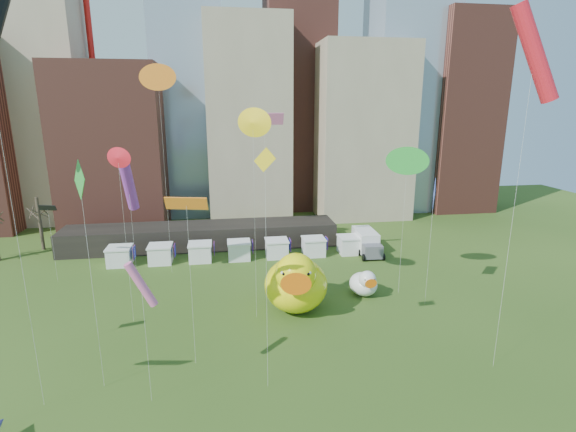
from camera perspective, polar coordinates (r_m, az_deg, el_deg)
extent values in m
cube|color=gray|center=(85.43, -29.59, 13.47)|extent=(14.00, 12.00, 42.00)
cube|color=brown|center=(76.52, -21.91, 8.36)|extent=(16.00, 14.00, 26.00)
cube|color=#8C9EB2|center=(82.82, -13.03, 19.46)|extent=(12.00, 12.00, 55.00)
cube|color=gray|center=(78.46, -5.33, 12.37)|extent=(14.00, 14.00, 34.00)
cube|color=brown|center=(86.77, 1.34, 23.88)|extent=(12.00, 12.00, 68.00)
cube|color=gray|center=(80.34, 9.45, 10.86)|extent=(16.00, 14.00, 30.00)
cube|color=#8C9EB2|center=(87.61, 15.37, 16.72)|extent=(14.00, 12.00, 48.00)
cube|color=brown|center=(90.21, 21.59, 12.34)|extent=(12.00, 12.00, 36.00)
cylinder|color=red|center=(89.76, 12.86, 25.83)|extent=(1.00, 1.00, 76.00)
cube|color=black|center=(62.98, -11.27, -2.56)|extent=(38.00, 6.00, 3.20)
cube|color=white|center=(58.83, -21.28, -5.01)|extent=(2.80, 2.80, 2.20)
cube|color=red|center=(58.30, -19.59, -4.51)|extent=(0.08, 1.40, 1.60)
cube|color=white|center=(57.92, -16.43, -4.90)|extent=(2.80, 2.80, 2.20)
cube|color=red|center=(57.53, -14.69, -4.38)|extent=(0.08, 1.40, 1.60)
cube|color=white|center=(57.43, -11.47, -4.76)|extent=(2.80, 2.80, 2.20)
cube|color=red|center=(57.19, -9.69, -4.22)|extent=(0.08, 1.40, 1.60)
cube|color=white|center=(57.36, -6.47, -4.58)|extent=(2.80, 2.80, 2.20)
cube|color=red|center=(57.29, -4.68, -4.03)|extent=(0.08, 1.40, 1.60)
cube|color=white|center=(57.74, -1.49, -4.36)|extent=(2.80, 2.80, 2.20)
cube|color=red|center=(57.82, 0.28, -3.80)|extent=(0.08, 1.40, 1.60)
cube|color=white|center=(58.54, 3.38, -4.12)|extent=(2.80, 2.80, 2.20)
cube|color=red|center=(58.77, 5.11, -3.56)|extent=(0.08, 1.40, 1.60)
cube|color=white|center=(59.75, 8.09, -3.85)|extent=(2.80, 2.80, 2.20)
cube|color=red|center=(60.13, 9.75, -3.30)|extent=(0.08, 1.40, 1.60)
cylinder|color=#382B21|center=(69.02, -29.84, -0.88)|extent=(0.44, 0.44, 7.50)
ellipsoid|color=#FCF20C|center=(43.03, 1.04, -9.00)|extent=(7.33, 8.21, 5.11)
ellipsoid|color=#FCF20C|center=(45.68, 1.05, -7.75)|extent=(1.89, 1.59, 2.07)
sphere|color=#FCF20C|center=(40.12, 1.05, -7.60)|extent=(4.44, 4.44, 3.84)
cone|color=orange|center=(38.66, 1.05, -8.68)|extent=(2.38, 2.06, 2.11)
sphere|color=white|center=(38.97, -0.51, -7.47)|extent=(0.69, 0.69, 0.69)
sphere|color=white|center=(38.97, 2.62, -7.48)|extent=(0.69, 0.69, 0.69)
sphere|color=black|center=(38.66, -0.53, -7.65)|extent=(0.35, 0.35, 0.35)
sphere|color=black|center=(38.66, 2.63, -7.66)|extent=(0.35, 0.35, 0.35)
ellipsoid|color=white|center=(47.24, 9.88, -8.81)|extent=(3.04, 3.53, 2.40)
ellipsoid|color=white|center=(48.40, 9.32, -8.29)|extent=(0.82, 0.65, 0.97)
sphere|color=white|center=(45.95, 10.41, -8.21)|extent=(1.88, 1.88, 1.80)
cone|color=orange|center=(45.32, 10.76, -8.64)|extent=(1.02, 0.85, 0.99)
sphere|color=white|center=(45.26, 10.07, -8.22)|extent=(0.32, 0.32, 0.32)
sphere|color=white|center=(45.61, 11.24, -8.10)|extent=(0.32, 0.32, 0.32)
sphere|color=black|center=(45.13, 10.14, -8.30)|extent=(0.16, 0.16, 0.16)
sphere|color=black|center=(45.48, 11.31, -8.17)|extent=(0.16, 0.16, 0.16)
cylinder|color=silver|center=(42.80, 0.59, -10.10)|extent=(0.03, 0.03, 3.79)
ellipsoid|color=green|center=(42.05, 0.59, -7.74)|extent=(1.05, 0.87, 2.64)
sphere|color=green|center=(41.40, 0.63, -6.01)|extent=(1.37, 1.37, 1.35)
cone|color=green|center=(40.87, 0.77, -6.39)|extent=(0.49, 0.85, 0.47)
sphere|color=green|center=(42.69, 0.58, -9.60)|extent=(0.94, 0.94, 0.94)
cylinder|color=silver|center=(43.18, 1.70, -10.05)|extent=(0.03, 0.03, 3.55)
ellipsoid|color=#5641C4|center=(42.48, 1.71, -7.87)|extent=(1.09, 0.99, 2.30)
sphere|color=#5641C4|center=(41.89, 1.76, -6.38)|extent=(1.49, 1.49, 1.17)
cone|color=#5641C4|center=(41.43, 1.89, -6.71)|extent=(0.63, 0.83, 0.41)
sphere|color=#5641C4|center=(43.04, 1.69, -9.47)|extent=(0.82, 0.82, 0.82)
cube|color=white|center=(60.85, 10.12, -3.06)|extent=(2.76, 5.39, 2.65)
cube|color=#595960|center=(57.94, 11.03, -4.55)|extent=(2.51, 2.01, 1.69)
cylinder|color=black|center=(59.12, 9.35, -4.74)|extent=(0.30, 0.96, 0.95)
cylinder|color=black|center=(59.87, 11.80, -4.61)|extent=(0.30, 0.96, 0.95)
cylinder|color=black|center=(62.41, 8.48, -3.67)|extent=(0.30, 0.96, 0.95)
cylinder|color=black|center=(63.12, 10.81, -3.57)|extent=(0.30, 0.96, 0.95)
cylinder|color=silver|center=(41.34, -20.54, -3.41)|extent=(0.02, 0.02, 15.29)
cone|color=red|center=(39.82, -21.50, 7.15)|extent=(1.62, 1.15, 1.78)
cylinder|color=silver|center=(48.15, -2.98, 1.74)|extent=(0.02, 0.02, 18.23)
cube|color=pink|center=(47.02, -3.13, 12.65)|extent=(4.10, 0.57, 1.25)
cylinder|color=silver|center=(31.16, -32.00, -3.05)|extent=(0.02, 0.02, 22.90)
cylinder|color=silver|center=(32.55, -24.33, -8.81)|extent=(0.02, 0.02, 15.02)
cube|color=green|center=(30.57, -25.77, 4.30)|extent=(1.35, 2.32, 2.66)
cylinder|color=silver|center=(39.26, -4.39, -1.22)|extent=(0.02, 0.02, 18.20)
cone|color=yellow|center=(37.86, -4.66, 12.17)|extent=(2.00, 2.00, 2.52)
cylinder|color=silver|center=(44.98, 18.10, -4.43)|extent=(0.02, 0.02, 11.36)
cube|color=blue|center=(43.56, 18.68, 2.67)|extent=(1.46, 3.03, 3.34)
cylinder|color=silver|center=(33.58, -12.62, -9.12)|extent=(0.02, 0.02, 12.85)
cube|color=orange|center=(31.62, -13.25, 1.63)|extent=(3.09, 1.13, 0.94)
cylinder|color=silver|center=(48.97, -19.70, -2.67)|extent=(0.02, 0.02, 11.97)
cylinder|color=purple|center=(47.65, -20.30, 4.23)|extent=(1.34, 3.88, 6.51)
cylinder|color=silver|center=(34.57, 27.39, -0.95)|extent=(0.02, 0.02, 22.88)
cylinder|color=red|center=(33.76, 29.72, 18.14)|extent=(3.89, 1.89, 6.38)
cylinder|color=silver|center=(31.24, -18.12, -15.81)|extent=(0.02, 0.02, 8.55)
cylinder|color=pink|center=(29.38, -18.77, -8.55)|extent=(1.96, 0.83, 3.22)
cylinder|color=silver|center=(55.42, -28.57, -3.43)|extent=(0.02, 0.02, 8.72)
cube|color=black|center=(54.38, -29.11, 0.96)|extent=(1.98, 0.84, 0.62)
cylinder|color=silver|center=(46.58, 14.86, -1.69)|extent=(0.02, 0.02, 14.25)
cone|color=green|center=(45.20, 15.43, 7.03)|extent=(2.69, 1.57, 2.82)
cylinder|color=silver|center=(29.50, -2.86, -8.51)|extent=(0.02, 0.02, 16.30)
cube|color=yellow|center=(27.39, -3.07, 7.41)|extent=(1.33, 0.90, 1.58)
cylinder|color=silver|center=(51.90, -15.85, 4.59)|extent=(0.02, 0.02, 22.59)
cone|color=orange|center=(51.33, -16.74, 17.10)|extent=(2.83, 1.14, 2.84)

